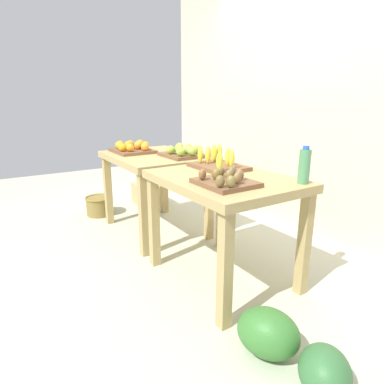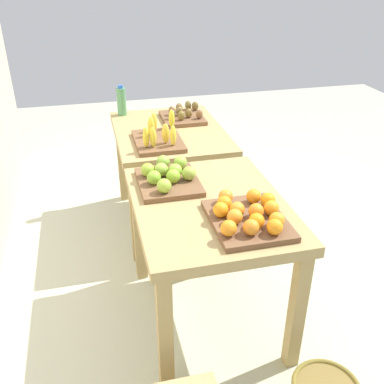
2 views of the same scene
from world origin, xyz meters
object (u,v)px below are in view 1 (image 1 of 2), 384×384
Objects in this scene: kiwi_bin at (225,180)px; orange_bin at (132,148)px; display_table_left at (155,166)px; apple_bin at (183,152)px; cardboard_produce_box at (148,194)px; watermelon_pile at (288,347)px; banana_crate at (218,163)px; water_bottle at (304,166)px; display_table_right at (224,193)px; wicker_basket at (99,205)px.

orange_bin is at bearing 179.05° from kiwi_bin.
apple_bin reaches higher than display_table_left.
watermelon_pile is at bearing -11.21° from cardboard_produce_box.
display_table_left is 2.10m from watermelon_pile.
water_bottle is (0.67, 0.18, 0.07)m from banana_crate.
display_table_right is at bearing 143.24° from kiwi_bin.
banana_crate is at bearing 148.47° from kiwi_bin.
water_bottle is at bearing 5.88° from apple_bin.
banana_crate is 0.52m from kiwi_bin.
banana_crate is at bearing 153.30° from display_table_right.
kiwi_bin is at bearing -31.53° from banana_crate.
kiwi_bin is 2.31m from cardboard_produce_box.
watermelon_pile is (0.68, -0.11, -0.70)m from kiwi_bin.
apple_bin is 1.31m from cardboard_produce_box.
orange_bin is 1.05× the size of apple_bin.
orange_bin is 1.81× the size of water_bottle.
water_bottle is (0.23, 0.46, 0.08)m from kiwi_bin.
cardboard_produce_box is at bearing 171.27° from display_table_right.
display_table_right is 0.29m from kiwi_bin.
display_table_right is 2.49× the size of apple_bin.
kiwi_bin is at bearing -6.50° from display_table_left.
orange_bin is (-0.25, -0.12, 0.16)m from display_table_left.
kiwi_bin is at bearing -116.43° from water_bottle.
display_table_right is at bearing 10.36° from wicker_basket.
water_bottle is 1.07m from watermelon_pile.
apple_bin is (-0.86, 0.17, 0.16)m from display_table_right.
orange_bin is 0.59m from apple_bin.
wicker_basket is at bearing -174.62° from kiwi_bin.
orange_bin is (-1.37, -0.12, 0.16)m from display_table_right.
banana_crate is (-0.24, 0.12, 0.16)m from display_table_right.
apple_bin is 0.59× the size of watermelon_pile.
wicker_basket is (-0.79, -0.35, -0.56)m from display_table_left.
display_table_left is 1.48× the size of watermelon_pile.
wicker_basket is at bearing -169.64° from display_table_right.
water_bottle is at bearing 35.52° from display_table_right.
water_bottle is 0.61× the size of cardboard_produce_box.
watermelon_pile is (0.46, -0.57, -0.78)m from water_bottle.
orange_bin is 1.10× the size of cardboard_produce_box.
apple_bin is 1.39m from wicker_basket.
apple_bin is at bearing 162.96° from kiwi_bin.
cardboard_produce_box is at bearing 173.43° from apple_bin.
water_bottle reaches higher than display_table_right.
display_table_right is 0.32m from banana_crate.
water_bottle is (0.43, 0.31, 0.23)m from display_table_right.
banana_crate reaches higher than display_table_right.
display_table_left is 1.03m from wicker_basket.
kiwi_bin is 2.24m from wicker_basket.
banana_crate reaches higher than orange_bin.
banana_crate is 0.70m from water_bottle.
orange_bin is at bearing -174.79° from display_table_right.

